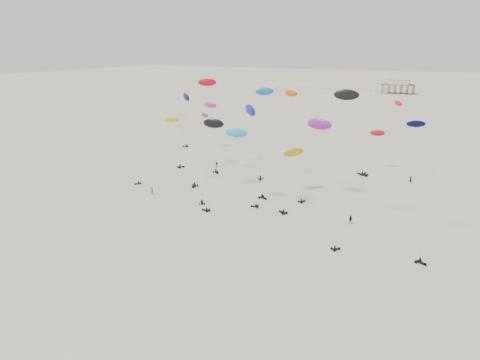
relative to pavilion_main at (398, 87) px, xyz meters
The scene contains 23 objects.
ground_plane 150.39m from the pavilion_main, 86.19° to the right, with size 900.00×900.00×0.00m, color beige.
pavilion_main is the anchor object (origin of this frame).
pier_fence 52.11m from the pavilion_main, behind, with size 80.20×0.20×1.50m.
rig_0 240.77m from the pavilion_main, 92.53° to the right, with size 6.99×17.18×22.16m.
rig_1 244.88m from the pavilion_main, 86.65° to the right, with size 9.17×10.43×23.72m.
rig_2 223.78m from the pavilion_main, 82.38° to the right, with size 9.15×4.62×19.67m.
rig_3 250.63m from the pavilion_main, 93.74° to the right, with size 9.17×8.32×17.11m.
rig_4 236.57m from the pavilion_main, 89.17° to the right, with size 4.56×5.35×22.76m.
rig_5 260.06m from the pavilion_main, 83.59° to the right, with size 6.77×16.74×27.02m.
rig_6 233.26m from the pavilion_main, 93.49° to the right, with size 10.00×9.47×24.24m.
rig_8 250.23m from the pavilion_main, 90.75° to the right, with size 7.88×14.80×18.80m.
rig_9 217.80m from the pavilion_main, 83.02° to the right, with size 4.72×9.86×11.93m.
rig_10 255.20m from the pavilion_main, 88.62° to the right, with size 9.21×4.46×16.09m.
rig_11 267.33m from the pavilion_main, 80.77° to the right, with size 6.63×11.94×21.61m.
rig_12 214.18m from the pavilion_main, 98.28° to the right, with size 9.30×5.32×11.85m.
rig_13 258.60m from the pavilion_main, 87.96° to the right, with size 10.09×9.94×21.94m.
rig_14 244.67m from the pavilion_main, 86.85° to the right, with size 7.54×12.43×11.99m.
rig_16 235.93m from the pavilion_main, 94.93° to the right, with size 5.01×6.58×20.33m.
rig_17 246.94m from the pavilion_main, 85.39° to the right, with size 6.56×16.29×20.23m.
spectator_0 260.11m from the pavilion_main, 92.95° to the right, with size 0.70×0.48×1.93m, color black.
spectator_1 259.66m from the pavilion_main, 83.09° to the right, with size 0.97×0.56×1.99m, color black.
spectator_2 232.44m from the pavilion_main, 93.04° to the right, with size 1.14×0.61×1.92m, color black.
spectator_3 227.34m from the pavilion_main, 80.47° to the right, with size 0.77×0.53×2.13m, color black.
Camera 1 is at (39.68, 9.25, 32.60)m, focal length 35.00 mm.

